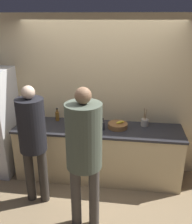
{
  "coord_description": "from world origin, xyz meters",
  "views": [
    {
      "loc": [
        0.46,
        -3.2,
        2.55
      ],
      "look_at": [
        0.0,
        0.16,
        1.24
      ],
      "focal_mm": 40.0,
      "sensor_mm": 36.0,
      "label": 1
    }
  ],
  "objects": [
    {
      "name": "person_center",
      "position": [
        -0.02,
        -0.71,
        1.15
      ],
      "size": [
        0.42,
        0.42,
        1.85
      ],
      "color": "#4C4742",
      "rests_on": "ground_plane"
    },
    {
      "name": "bottle_amber",
      "position": [
        -0.72,
        0.57,
        0.98
      ],
      "size": [
        0.06,
        0.06,
        0.22
      ],
      "color": "brown",
      "rests_on": "counter"
    },
    {
      "name": "bottle_clear",
      "position": [
        -0.11,
        0.32,
        0.95
      ],
      "size": [
        0.07,
        0.07,
        0.16
      ],
      "color": "silver",
      "rests_on": "counter"
    },
    {
      "name": "wall_back",
      "position": [
        0.0,
        0.73,
        1.3
      ],
      "size": [
        5.2,
        0.06,
        2.6
      ],
      "color": "#D6BC8C",
      "rests_on": "ground_plane"
    },
    {
      "name": "cup_white",
      "position": [
        -1.08,
        0.59,
        0.94
      ],
      "size": [
        0.08,
        0.08,
        0.1
      ],
      "color": "white",
      "rests_on": "counter"
    },
    {
      "name": "bottle_dark",
      "position": [
        0.08,
        0.31,
        0.97
      ],
      "size": [
        0.07,
        0.07,
        0.19
      ],
      "color": "#333338",
      "rests_on": "counter"
    },
    {
      "name": "counter",
      "position": [
        0.0,
        0.39,
        0.45
      ],
      "size": [
        2.66,
        0.71,
        0.89
      ],
      "color": "beige",
      "rests_on": "ground_plane"
    },
    {
      "name": "fruit_bowl",
      "position": [
        0.31,
        0.41,
        0.93
      ],
      "size": [
        0.31,
        0.31,
        0.12
      ],
      "color": "brown",
      "rests_on": "counter"
    },
    {
      "name": "person_left",
      "position": [
        -0.79,
        -0.34,
        1.05
      ],
      "size": [
        0.37,
        0.37,
        1.74
      ],
      "color": "#38332D",
      "rests_on": "ground_plane"
    },
    {
      "name": "utensil_crock",
      "position": [
        0.73,
        0.55,
        0.96
      ],
      "size": [
        0.12,
        0.12,
        0.3
      ],
      "color": "#ADA393",
      "rests_on": "counter"
    },
    {
      "name": "ground_plane",
      "position": [
        0.0,
        0.0,
        0.0
      ],
      "size": [
        14.0,
        14.0,
        0.0
      ],
      "primitive_type": "plane",
      "color": "#9E8460"
    }
  ]
}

